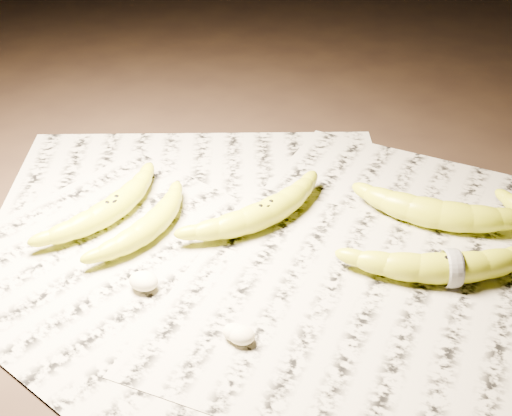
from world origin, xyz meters
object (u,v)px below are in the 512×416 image
(banana_taped, at_px, (452,266))
(banana_upper_a, at_px, (441,212))
(banana_left_a, at_px, (112,207))
(banana_center, at_px, (265,211))
(banana_left_b, at_px, (151,224))

(banana_taped, height_order, banana_upper_a, banana_upper_a)
(banana_left_a, height_order, banana_upper_a, banana_upper_a)
(banana_center, distance_m, banana_taped, 0.25)
(banana_left_a, bearing_deg, banana_taped, -72.42)
(banana_center, bearing_deg, banana_upper_a, -39.43)
(banana_left_a, distance_m, banana_upper_a, 0.44)
(banana_left_a, bearing_deg, banana_center, -59.39)
(banana_left_b, xyz_separation_m, banana_taped, (0.38, 0.05, 0.00))
(banana_left_b, height_order, banana_taped, banana_taped)
(banana_left_b, height_order, banana_upper_a, banana_upper_a)
(banana_taped, xyz_separation_m, banana_upper_a, (-0.03, 0.11, 0.00))
(banana_left_a, xyz_separation_m, banana_center, (0.20, 0.06, 0.00))
(banana_left_b, relative_size, banana_upper_a, 0.82)
(banana_left_b, relative_size, banana_taped, 0.74)
(banana_center, height_order, banana_taped, banana_taped)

